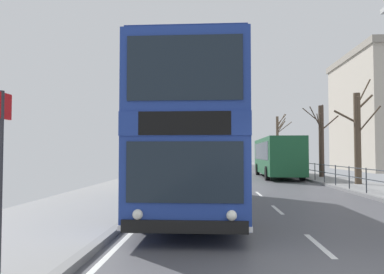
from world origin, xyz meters
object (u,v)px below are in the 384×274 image
(double_decker_bus_main, at_px, (198,139))
(bare_tree_far_02, at_px, (278,139))
(bare_tree_far_00, at_px, (321,139))
(bus_stop_sign_near, at_px, (0,162))
(background_bus_far_lane, at_px, (277,156))
(bare_tree_far_01, at_px, (358,135))

(double_decker_bus_main, bearing_deg, bare_tree_far_02, 75.70)
(bare_tree_far_00, bearing_deg, double_decker_bus_main, -118.21)
(bus_stop_sign_near, xyz_separation_m, bare_tree_far_02, (10.40, 38.83, 1.75))
(bare_tree_far_00, relative_size, bare_tree_far_02, 0.85)
(background_bus_far_lane, relative_size, bare_tree_far_01, 1.79)
(bus_stop_sign_near, relative_size, bare_tree_far_02, 0.40)
(double_decker_bus_main, bearing_deg, bare_tree_far_00, 61.79)
(double_decker_bus_main, distance_m, bare_tree_far_02, 32.42)
(double_decker_bus_main, xyz_separation_m, bare_tree_far_00, (8.40, 15.65, 0.61))
(double_decker_bus_main, xyz_separation_m, bus_stop_sign_near, (-2.40, -7.43, -0.57))
(background_bus_far_lane, relative_size, bus_stop_sign_near, 4.22)
(bare_tree_far_01, relative_size, bare_tree_far_02, 0.95)
(background_bus_far_lane, bearing_deg, bare_tree_far_00, -25.84)
(bus_stop_sign_near, distance_m, bare_tree_far_02, 40.24)
(background_bus_far_lane, relative_size, bare_tree_far_02, 1.69)
(background_bus_far_lane, bearing_deg, bare_tree_far_01, -68.55)
(background_bus_far_lane, height_order, bus_stop_sign_near, background_bus_far_lane)
(bus_stop_sign_near, xyz_separation_m, bare_tree_far_01, (10.95, 16.58, 1.14))
(background_bus_far_lane, distance_m, bare_tree_far_01, 8.61)
(background_bus_far_lane, xyz_separation_m, bus_stop_sign_near, (-7.83, -24.52, 0.08))
(bare_tree_far_02, bearing_deg, background_bus_far_lane, -100.19)
(bare_tree_far_00, xyz_separation_m, bare_tree_far_02, (-0.40, 15.75, 0.57))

